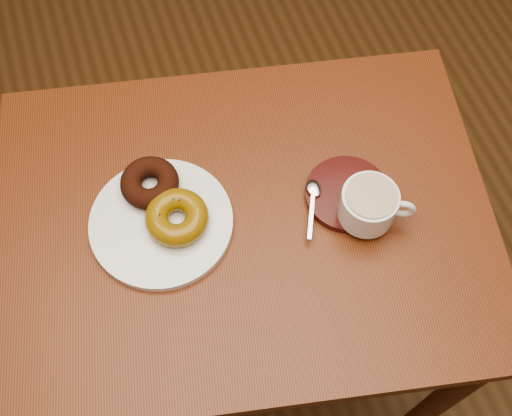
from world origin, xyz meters
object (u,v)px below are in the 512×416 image
object	(u,v)px
donut_plate	(161,223)
cafe_table	(245,247)
coffee_cup	(369,205)
saucer	(347,194)

from	to	relation	value
donut_plate	cafe_table	bearing A→B (deg)	-12.89
cafe_table	donut_plate	distance (m)	0.19
coffee_cup	saucer	bearing A→B (deg)	133.27
donut_plate	saucer	xyz separation A→B (m)	(0.30, -0.05, 0.00)
cafe_table	coffee_cup	distance (m)	0.26
saucer	donut_plate	bearing A→B (deg)	171.23
donut_plate	coffee_cup	size ratio (longest dim) A/B	2.05
donut_plate	coffee_cup	xyz separation A→B (m)	(0.32, -0.09, 0.04)
cafe_table	donut_plate	xyz separation A→B (m)	(-0.13, 0.03, 0.13)
saucer	coffee_cup	distance (m)	0.06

